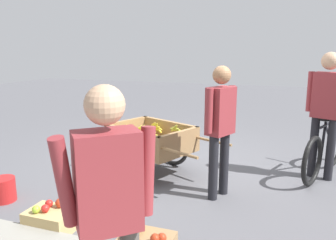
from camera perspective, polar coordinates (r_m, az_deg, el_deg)
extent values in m
plane|color=#56565B|center=(4.95, 1.85, -8.40)|extent=(24.00, 24.00, 0.00)
cube|color=#937047|center=(4.71, -2.89, -4.36)|extent=(1.33, 1.18, 0.10)
cube|color=#937047|center=(5.04, -7.02, -1.33)|extent=(0.38, 0.76, 0.24)
cube|color=#937047|center=(4.31, 1.89, -3.54)|extent=(0.38, 0.76, 0.24)
cube|color=#937047|center=(4.42, -6.38, -3.22)|extent=(1.03, 0.50, 0.24)
cube|color=#937047|center=(4.92, 0.20, -1.57)|extent=(1.03, 0.50, 0.24)
torus|color=black|center=(4.45, -6.99, -6.49)|extent=(0.61, 0.31, 0.64)
torus|color=black|center=(5.03, 0.74, -4.20)|extent=(0.61, 0.31, 0.64)
cylinder|color=gray|center=(4.73, -2.88, -5.29)|extent=(0.39, 0.82, 0.04)
cylinder|color=#937047|center=(3.88, 1.94, -5.65)|extent=(0.52, 0.26, 0.04)
cylinder|color=#937047|center=(4.39, 7.82, -3.63)|extent=(0.52, 0.26, 0.04)
cylinder|color=gray|center=(5.11, -6.54, -5.73)|extent=(0.04, 0.04, 0.35)
ellipsoid|color=gold|center=(4.99, -2.08, -1.38)|extent=(0.18, 0.12, 0.12)
ellipsoid|color=gold|center=(4.99, -2.18, -1.27)|extent=(0.19, 0.12, 0.10)
ellipsoid|color=gold|center=(4.99, -2.32, -1.15)|extent=(0.18, 0.14, 0.05)
ellipsoid|color=gold|center=(5.00, -2.47, -1.03)|extent=(0.18, 0.13, 0.10)
ellipsoid|color=gold|center=(5.00, -2.60, -0.91)|extent=(0.17, 0.14, 0.14)
ellipsoid|color=gold|center=(4.37, -2.25, -3.01)|extent=(0.17, 0.12, 0.14)
ellipsoid|color=gold|center=(4.38, -2.43, -2.87)|extent=(0.18, 0.13, 0.09)
ellipsoid|color=gold|center=(4.38, -2.65, -2.71)|extent=(0.19, 0.11, 0.09)
ellipsoid|color=gold|center=(4.38, -2.83, -2.57)|extent=(0.18, 0.10, 0.14)
ellipsoid|color=gold|center=(4.64, 1.62, -1.86)|extent=(0.18, 0.06, 0.13)
ellipsoid|color=gold|center=(4.64, 1.45, -1.72)|extent=(0.19, 0.05, 0.08)
ellipsoid|color=gold|center=(4.64, 1.27, -1.59)|extent=(0.17, 0.16, 0.08)
ellipsoid|color=gold|center=(4.65, 1.05, -1.44)|extent=(0.16, 0.13, 0.16)
ellipsoid|color=gold|center=(4.88, -1.72, -1.51)|extent=(0.17, 0.10, 0.15)
ellipsoid|color=gold|center=(4.89, -1.90, -1.38)|extent=(0.19, 0.07, 0.09)
ellipsoid|color=gold|center=(4.89, -2.08, -1.25)|extent=(0.18, 0.13, 0.08)
ellipsoid|color=gold|center=(4.90, -2.28, -1.11)|extent=(0.17, 0.12, 0.15)
ellipsoid|color=gold|center=(4.28, -2.55, -4.22)|extent=(0.18, 0.06, 0.14)
ellipsoid|color=gold|center=(4.28, -2.83, -4.05)|extent=(0.18, 0.13, 0.05)
ellipsoid|color=gold|center=(4.29, -3.09, -3.88)|extent=(0.17, 0.13, 0.14)
ellipsoid|color=gold|center=(4.79, -5.83, -2.29)|extent=(0.17, 0.10, 0.15)
ellipsoid|color=gold|center=(4.80, -6.08, -2.14)|extent=(0.17, 0.16, 0.05)
ellipsoid|color=gold|center=(4.81, -6.31, -1.99)|extent=(0.15, 0.15, 0.14)
ellipsoid|color=gold|center=(4.70, -6.45, -2.44)|extent=(0.18, 0.11, 0.13)
ellipsoid|color=gold|center=(4.70, -6.58, -2.32)|extent=(0.19, 0.10, 0.10)
ellipsoid|color=gold|center=(4.70, -6.71, -2.19)|extent=(0.18, 0.15, 0.05)
ellipsoid|color=gold|center=(4.70, -6.84, -2.07)|extent=(0.17, 0.16, 0.09)
ellipsoid|color=gold|center=(4.71, -7.02, -1.93)|extent=(0.17, 0.09, 0.15)
ellipsoid|color=gold|center=(4.85, -6.76, -1.54)|extent=(0.16, 0.14, 0.15)
ellipsoid|color=gold|center=(4.86, -7.00, -1.39)|extent=(0.18, 0.07, 0.05)
ellipsoid|color=gold|center=(4.87, -7.20, -1.25)|extent=(0.18, 0.13, 0.12)
ellipsoid|color=gold|center=(4.92, -6.32, -2.56)|extent=(0.17, 0.09, 0.15)
ellipsoid|color=gold|center=(4.92, -6.48, -2.44)|extent=(0.19, 0.08, 0.09)
ellipsoid|color=gold|center=(4.92, -6.61, -2.31)|extent=(0.18, 0.07, 0.04)
ellipsoid|color=gold|center=(4.92, -6.76, -2.19)|extent=(0.19, 0.08, 0.10)
ellipsoid|color=gold|center=(4.93, -6.91, -2.06)|extent=(0.17, 0.11, 0.15)
ellipsoid|color=gold|center=(4.95, -4.09, -1.60)|extent=(0.18, 0.10, 0.14)
ellipsoid|color=gold|center=(4.96, -4.31, -1.46)|extent=(0.19, 0.08, 0.05)
ellipsoid|color=gold|center=(4.97, -4.52, -1.32)|extent=(0.18, 0.11, 0.14)
cylinder|color=black|center=(3.92, 7.78, -8.15)|extent=(0.11, 0.11, 0.77)
cylinder|color=black|center=(4.09, 9.59, -7.33)|extent=(0.11, 0.11, 0.77)
cube|color=maroon|center=(3.83, 9.02, 1.56)|extent=(0.32, 0.39, 0.55)
sphere|color=#9E704C|center=(3.78, 9.22, 7.64)|extent=(0.21, 0.21, 0.21)
cylinder|color=maroon|center=(3.65, 7.08, 1.53)|extent=(0.08, 0.11, 0.49)
cylinder|color=maroon|center=(4.01, 10.81, 2.35)|extent=(0.08, 0.11, 0.49)
torus|color=black|center=(5.58, 26.77, -3.77)|extent=(0.30, 0.63, 0.66)
torus|color=black|center=(4.66, 23.51, -6.47)|extent=(0.30, 0.63, 0.66)
cylinder|color=black|center=(5.02, 25.70, -0.63)|extent=(0.26, 0.57, 0.04)
cylinder|color=black|center=(4.95, 25.13, -2.84)|extent=(0.07, 0.11, 0.45)
cylinder|color=black|center=(5.24, 26.03, -2.70)|extent=(0.23, 0.51, 0.43)
ellipsoid|color=black|center=(4.87, 25.33, 0.13)|extent=(0.20, 0.08, 0.06)
cylinder|color=black|center=(4.98, 23.68, -4.20)|extent=(0.11, 0.11, 0.84)
cylinder|color=black|center=(4.93, 26.11, -4.61)|extent=(0.11, 0.11, 0.84)
cube|color=maroon|center=(4.81, 25.64, 3.85)|extent=(0.39, 0.31, 0.60)
sphere|color=tan|center=(4.78, 26.13, 9.10)|extent=(0.23, 0.23, 0.23)
cylinder|color=maroon|center=(4.87, 23.20, 4.51)|extent=(0.08, 0.14, 0.54)
cylinder|color=#B21E1E|center=(4.37, -26.37, -10.64)|extent=(0.27, 0.27, 0.28)
cube|color=tan|center=(3.53, -19.48, -16.01)|extent=(0.44, 0.32, 0.22)
sphere|color=#B23319|center=(3.49, -18.03, -13.37)|extent=(0.09, 0.09, 0.09)
sphere|color=#99BF33|center=(3.46, -21.69, -14.07)|extent=(0.08, 0.08, 0.08)
sphere|color=red|center=(3.44, -20.31, -14.05)|extent=(0.08, 0.08, 0.08)
sphere|color=red|center=(3.53, -19.74, -13.33)|extent=(0.08, 0.08, 0.08)
sphere|color=red|center=(2.86, -6.02, -18.76)|extent=(0.10, 0.10, 0.10)
sphere|color=red|center=(2.85, -6.74, -19.03)|extent=(0.09, 0.09, 0.09)
sphere|color=#99BF33|center=(2.96, -4.99, -17.56)|extent=(0.10, 0.10, 0.10)
sphere|color=#B23319|center=(2.81, -1.06, -19.56)|extent=(0.08, 0.08, 0.08)
sphere|color=#B23319|center=(2.80, -2.25, -19.66)|extent=(0.08, 0.08, 0.08)
sphere|color=#B23319|center=(3.01, -5.37, -17.09)|extent=(0.09, 0.09, 0.09)
sphere|color=#B23319|center=(2.90, -6.78, -18.37)|extent=(0.09, 0.09, 0.09)
cube|color=maroon|center=(1.81, -10.30, -10.31)|extent=(0.39, 0.38, 0.55)
sphere|color=tan|center=(1.70, -10.82, 2.55)|extent=(0.21, 0.21, 0.21)
cylinder|color=maroon|center=(1.77, -17.40, -10.22)|extent=(0.08, 0.16, 0.50)
cylinder|color=maroon|center=(1.85, -3.60, -8.69)|extent=(0.08, 0.13, 0.50)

